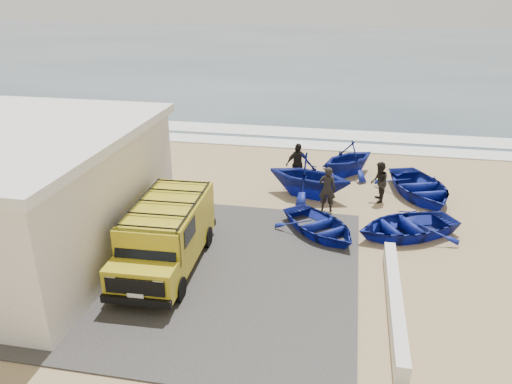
{
  "coord_description": "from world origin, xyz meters",
  "views": [
    {
      "loc": [
        3.4,
        -15.3,
        8.56
      ],
      "look_at": [
        0.06,
        1.91,
        1.2
      ],
      "focal_mm": 35.0,
      "sensor_mm": 36.0,
      "label": 1
    }
  ],
  "objects_px": {
    "boat_near_left": "(320,226)",
    "boat_mid_right": "(420,187)",
    "boat_mid_left": "(309,175)",
    "fisherman_middle": "(379,182)",
    "fisherman_back": "(297,164)",
    "van": "(166,233)",
    "fisherman_front": "(327,189)",
    "building": "(9,193)",
    "boat_near_right": "(406,226)",
    "parapet": "(395,301)",
    "boat_far_left": "(348,158)"
  },
  "relations": [
    {
      "from": "fisherman_back",
      "to": "boat_near_left",
      "type": "bearing_deg",
      "value": -108.39
    },
    {
      "from": "parapet",
      "to": "fisherman_back",
      "type": "relative_size",
      "value": 3.09
    },
    {
      "from": "fisherman_middle",
      "to": "fisherman_back",
      "type": "relative_size",
      "value": 0.9
    },
    {
      "from": "van",
      "to": "boat_mid_left",
      "type": "bearing_deg",
      "value": 57.54
    },
    {
      "from": "parapet",
      "to": "fisherman_front",
      "type": "distance_m",
      "value": 6.79
    },
    {
      "from": "boat_far_left",
      "to": "fisherman_back",
      "type": "distance_m",
      "value": 2.82
    },
    {
      "from": "boat_near_left",
      "to": "fisherman_front",
      "type": "relative_size",
      "value": 1.86
    },
    {
      "from": "boat_mid_right",
      "to": "fisherman_front",
      "type": "height_order",
      "value": "fisherman_front"
    },
    {
      "from": "fisherman_front",
      "to": "van",
      "type": "bearing_deg",
      "value": 50.85
    },
    {
      "from": "boat_near_left",
      "to": "boat_mid_right",
      "type": "bearing_deg",
      "value": 6.36
    },
    {
      "from": "building",
      "to": "boat_far_left",
      "type": "height_order",
      "value": "building"
    },
    {
      "from": "boat_near_right",
      "to": "boat_mid_left",
      "type": "distance_m",
      "value": 4.9
    },
    {
      "from": "boat_mid_left",
      "to": "boat_mid_right",
      "type": "height_order",
      "value": "boat_mid_left"
    },
    {
      "from": "building",
      "to": "fisherman_middle",
      "type": "distance_m",
      "value": 14.03
    },
    {
      "from": "parapet",
      "to": "boat_near_left",
      "type": "distance_m",
      "value": 4.84
    },
    {
      "from": "fisherman_front",
      "to": "fisherman_back",
      "type": "distance_m",
      "value": 3.07
    },
    {
      "from": "boat_near_right",
      "to": "boat_mid_left",
      "type": "height_order",
      "value": "boat_mid_left"
    },
    {
      "from": "van",
      "to": "fisherman_front",
      "type": "distance_m",
      "value": 7.16
    },
    {
      "from": "van",
      "to": "boat_near_right",
      "type": "xyz_separation_m",
      "value": [
        7.78,
        3.67,
        -0.79
      ]
    },
    {
      "from": "boat_mid_right",
      "to": "fisherman_middle",
      "type": "distance_m",
      "value": 2.04
    },
    {
      "from": "parapet",
      "to": "fisherman_back",
      "type": "xyz_separation_m",
      "value": [
        -3.83,
        9.02,
        0.7
      ]
    },
    {
      "from": "boat_mid_left",
      "to": "fisherman_middle",
      "type": "height_order",
      "value": "boat_mid_left"
    },
    {
      "from": "fisherman_back",
      "to": "fisherman_middle",
      "type": "bearing_deg",
      "value": -55.04
    },
    {
      "from": "boat_far_left",
      "to": "fisherman_middle",
      "type": "relative_size",
      "value": 1.82
    },
    {
      "from": "boat_mid_right",
      "to": "fisherman_back",
      "type": "distance_m",
      "value": 5.43
    },
    {
      "from": "van",
      "to": "boat_near_right",
      "type": "bearing_deg",
      "value": 23.38
    },
    {
      "from": "van",
      "to": "boat_mid_left",
      "type": "distance_m",
      "value": 7.75
    },
    {
      "from": "boat_near_right",
      "to": "van",
      "type": "bearing_deg",
      "value": -92.92
    },
    {
      "from": "boat_mid_right",
      "to": "building",
      "type": "bearing_deg",
      "value": -170.39
    },
    {
      "from": "building",
      "to": "boat_near_left",
      "type": "xyz_separation_m",
      "value": [
        10.08,
        3.19,
        -1.8
      ]
    },
    {
      "from": "building",
      "to": "boat_far_left",
      "type": "relative_size",
      "value": 2.97
    },
    {
      "from": "building",
      "to": "parapet",
      "type": "relative_size",
      "value": 1.57
    },
    {
      "from": "boat_mid_right",
      "to": "boat_far_left",
      "type": "relative_size",
      "value": 1.35
    },
    {
      "from": "boat_near_left",
      "to": "boat_mid_right",
      "type": "height_order",
      "value": "boat_mid_right"
    },
    {
      "from": "parapet",
      "to": "van",
      "type": "xyz_separation_m",
      "value": [
        -7.11,
        1.04,
        0.91
      ]
    },
    {
      "from": "boat_near_left",
      "to": "boat_near_right",
      "type": "distance_m",
      "value": 3.13
    },
    {
      "from": "van",
      "to": "fisherman_back",
      "type": "distance_m",
      "value": 8.63
    },
    {
      "from": "fisherman_front",
      "to": "fisherman_middle",
      "type": "bearing_deg",
      "value": -144.3
    },
    {
      "from": "parapet",
      "to": "boat_mid_right",
      "type": "height_order",
      "value": "boat_mid_right"
    },
    {
      "from": "boat_far_left",
      "to": "fisherman_front",
      "type": "xyz_separation_m",
      "value": [
        -0.74,
        -4.35,
        0.11
      ]
    },
    {
      "from": "van",
      "to": "fisherman_back",
      "type": "height_order",
      "value": "van"
    },
    {
      "from": "boat_near_right",
      "to": "fisherman_middle",
      "type": "distance_m",
      "value": 3.15
    },
    {
      "from": "van",
      "to": "fisherman_middle",
      "type": "relative_size",
      "value": 2.99
    },
    {
      "from": "van",
      "to": "boat_mid_right",
      "type": "distance_m",
      "value": 11.51
    },
    {
      "from": "boat_near_right",
      "to": "boat_near_left",
      "type": "bearing_deg",
      "value": -108.67
    },
    {
      "from": "boat_mid_left",
      "to": "boat_far_left",
      "type": "height_order",
      "value": "boat_mid_left"
    },
    {
      "from": "building",
      "to": "fisherman_middle",
      "type": "height_order",
      "value": "building"
    },
    {
      "from": "boat_mid_left",
      "to": "fisherman_middle",
      "type": "relative_size",
      "value": 2.1
    },
    {
      "from": "building",
      "to": "boat_mid_right",
      "type": "distance_m",
      "value": 16.06
    },
    {
      "from": "parapet",
      "to": "boat_near_right",
      "type": "distance_m",
      "value": 4.76
    }
  ]
}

